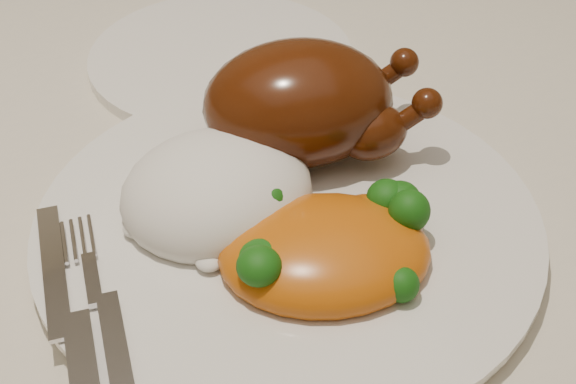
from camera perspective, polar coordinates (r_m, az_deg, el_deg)
name	(u,v)px	position (r m, az deg, el deg)	size (l,w,h in m)	color
dining_table	(140,340)	(0.59, -10.49, -10.29)	(1.60, 0.90, 0.76)	brown
tablecloth	(127,267)	(0.53, -11.41, -5.22)	(1.73, 1.03, 0.18)	beige
dinner_plate	(288,225)	(0.50, 0.00, -2.35)	(0.31, 0.31, 0.01)	white
side_plate	(221,57)	(0.67, -4.76, 9.51)	(0.22, 0.22, 0.01)	white
roast_chicken	(304,103)	(0.52, 1.16, 6.36)	(0.16, 0.12, 0.08)	#4C1D08
rice_mound	(217,193)	(0.49, -5.06, -0.08)	(0.13, 0.12, 0.06)	white
mac_and_cheese	(333,247)	(0.46, 3.22, -3.93)	(0.14, 0.13, 0.05)	orange
cutlery	(88,325)	(0.44, -14.03, -9.18)	(0.04, 0.16, 0.01)	silver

